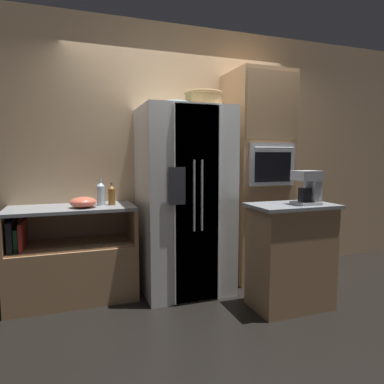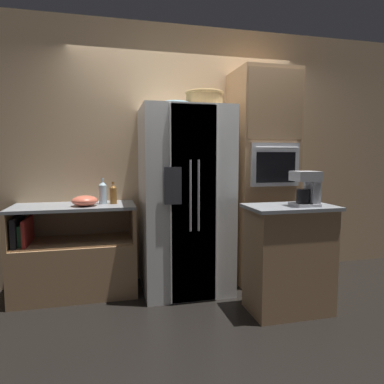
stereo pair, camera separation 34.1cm
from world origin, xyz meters
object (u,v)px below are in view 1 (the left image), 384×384
bottle_tall (112,195)px  coffee_maker (309,186)px  fruit_bowl (176,103)px  bottle_short (101,193)px  refrigerator (184,200)px  mixing_bowl (83,202)px  wicker_basket (204,99)px  wall_oven (256,177)px

bottle_tall → coffee_maker: size_ratio=0.74×
fruit_bowl → bottle_short: 1.14m
refrigerator → mixing_bowl: bearing=178.7°
fruit_bowl → bottle_short: bearing=165.9°
wicker_basket → coffee_maker: size_ratio=1.28×
bottle_tall → fruit_bowl: bearing=-14.4°
wall_oven → refrigerator: bearing=-174.2°
wicker_basket → bottle_short: 1.38m
coffee_maker → refrigerator: bearing=138.4°
bottle_tall → mixing_bowl: size_ratio=0.91×
wicker_basket → bottle_short: (-1.00, 0.19, -0.92)m
wicker_basket → mixing_bowl: (-1.17, 0.07, -0.99)m
wicker_basket → bottle_tall: size_ratio=1.73×
refrigerator → wicker_basket: size_ratio=4.85×
wall_oven → bottle_tall: (-1.60, 0.03, -0.14)m
bottle_tall → coffee_maker: (1.61, -0.91, 0.11)m
mixing_bowl → coffee_maker: 2.05m
bottle_short → mixing_bowl: 0.22m
wicker_basket → bottle_tall: wicker_basket is taller
wicker_basket → bottle_short: size_ratio=1.47×
mixing_bowl → bottle_short: bearing=34.6°
bottle_short → fruit_bowl: bearing=-14.1°
refrigerator → bottle_tall: size_ratio=8.36×
wicker_basket → bottle_short: wicker_basket is taller
refrigerator → bottle_tall: 0.72m
bottle_tall → bottle_short: 0.10m
refrigerator → wall_oven: wall_oven is taller
wall_oven → bottle_short: size_ratio=8.77×
coffee_maker → fruit_bowl: bearing=142.8°
wall_oven → mixing_bowl: bearing=-177.9°
refrigerator → fruit_bowl: size_ratio=6.14×
wall_oven → wicker_basket: (-0.70, -0.14, 0.79)m
fruit_bowl → bottle_tall: fruit_bowl is taller
wall_oven → mixing_bowl: (-1.87, -0.07, -0.19)m
refrigerator → bottle_tall: (-0.71, 0.12, 0.07)m
wall_oven → wicker_basket: 1.07m
refrigerator → mixing_bowl: (-0.98, 0.02, 0.02)m
wall_oven → mixing_bowl: 1.88m
bottle_tall → refrigerator: bearing=-9.3°
refrigerator → bottle_short: size_ratio=7.13×
refrigerator → mixing_bowl: size_ratio=7.63×
coffee_maker → bottle_short: bearing=151.3°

